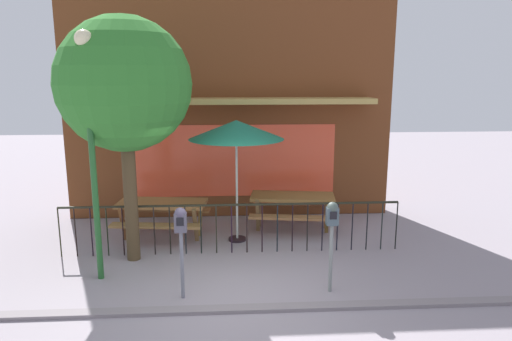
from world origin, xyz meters
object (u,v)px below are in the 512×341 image
object	(u,v)px
parking_meter_near	(181,229)
street_tree	(124,85)
picnic_table_right	(292,202)
parking_meter_far	(332,223)
patio_umbrella	(236,130)
street_lamp	(90,122)
picnic_table_left	(162,209)

from	to	relation	value
parking_meter_near	street_tree	size ratio (longest dim) A/B	0.33
picnic_table_right	parking_meter_far	bearing A→B (deg)	-86.52
patio_umbrella	parking_meter_near	bearing A→B (deg)	-109.77
parking_meter_far	street_lamp	bearing A→B (deg)	169.23
picnic_table_left	patio_umbrella	size ratio (longest dim) A/B	0.79
street_tree	parking_meter_near	bearing A→B (deg)	-56.46
parking_meter_far	picnic_table_right	bearing A→B (deg)	93.48
picnic_table_left	patio_umbrella	world-z (taller)	patio_umbrella
picnic_table_right	patio_umbrella	size ratio (longest dim) A/B	0.80
picnic_table_right	parking_meter_near	size ratio (longest dim) A/B	1.38
picnic_table_left	street_lamp	distance (m)	2.88
street_lamp	parking_meter_near	bearing A→B (deg)	-28.44
parking_meter_near	street_lamp	world-z (taller)	street_lamp
picnic_table_right	patio_umbrella	xyz separation A→B (m)	(-1.22, -0.62, 1.66)
picnic_table_right	street_tree	size ratio (longest dim) A/B	0.46
parking_meter_near	parking_meter_far	world-z (taller)	parking_meter_far
picnic_table_left	parking_meter_far	size ratio (longest dim) A/B	1.33
picnic_table_right	patio_umbrella	world-z (taller)	patio_umbrella
patio_umbrella	picnic_table_left	bearing A→B (deg)	170.46
picnic_table_left	parking_meter_far	distance (m)	3.98
picnic_table_left	parking_meter_far	xyz separation A→B (m)	(2.94, -2.63, 0.51)
patio_umbrella	street_lamp	bearing A→B (deg)	-144.20
patio_umbrella	street_tree	world-z (taller)	street_tree
patio_umbrella	parking_meter_far	world-z (taller)	patio_umbrella
parking_meter_far	street_lamp	distance (m)	4.07
picnic_table_left	street_tree	size ratio (longest dim) A/B	0.45
parking_meter_near	patio_umbrella	bearing A→B (deg)	70.23
picnic_table_right	parking_meter_near	distance (m)	3.75
street_tree	street_lamp	world-z (taller)	street_tree
patio_umbrella	street_tree	xyz separation A→B (m)	(-1.93, -0.87, 0.89)
street_lamp	parking_meter_far	bearing A→B (deg)	-10.77
street_tree	street_lamp	size ratio (longest dim) A/B	1.08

